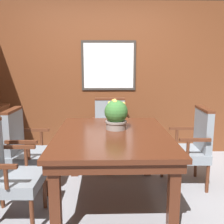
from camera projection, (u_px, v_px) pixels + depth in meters
ground_plane at (102, 208)px, 2.75m from camera, size 14.00×14.00×0.00m
wall_back at (102, 80)px, 4.26m from camera, size 7.20×0.08×2.45m
dining_table at (112, 142)px, 2.78m from camera, size 1.19×1.55×0.77m
chair_left_far at (26, 147)px, 3.13m from camera, size 0.53×0.56×0.97m
chair_right_far at (191, 145)px, 3.21m from camera, size 0.52×0.56×0.97m
chair_left_near at (5, 170)px, 2.45m from camera, size 0.52×0.56×0.97m
chair_head_far at (110, 129)px, 3.96m from camera, size 0.55×0.51×0.97m
potted_plant at (116, 115)px, 2.91m from camera, size 0.26×0.26×0.34m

